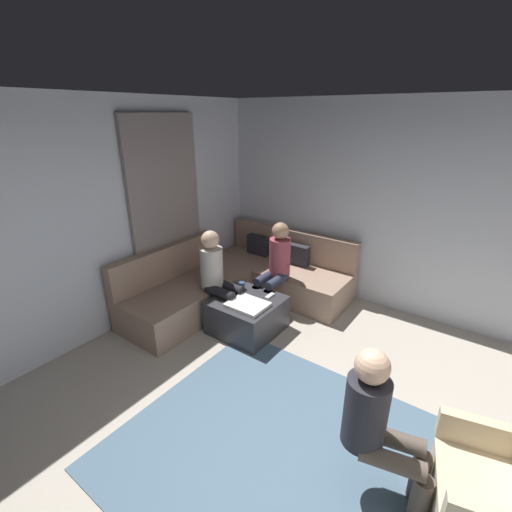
% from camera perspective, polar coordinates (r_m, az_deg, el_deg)
% --- Properties ---
extents(ground_plane, '(6.00, 6.00, 0.10)m').
position_cam_1_polar(ground_plane, '(3.14, 7.77, -32.58)').
color(ground_plane, '#B2A899').
extents(wall_back, '(6.00, 0.12, 2.70)m').
position_cam_1_polar(wall_back, '(4.80, 25.93, 5.98)').
color(wall_back, silver).
rests_on(wall_back, ground_plane).
extents(wall_left, '(0.12, 6.00, 2.70)m').
position_cam_1_polar(wall_left, '(4.22, -28.63, 3.51)').
color(wall_left, silver).
rests_on(wall_left, ground_plane).
extents(curtain_panel, '(0.06, 1.10, 2.50)m').
position_cam_1_polar(curtain_panel, '(4.83, -14.14, 6.40)').
color(curtain_panel, gray).
rests_on(curtain_panel, ground_plane).
extents(area_rug, '(2.60, 2.20, 0.01)m').
position_cam_1_polar(area_rug, '(3.20, 5.23, -29.22)').
color(area_rug, slate).
rests_on(area_rug, ground_plane).
extents(sectional_couch, '(2.10, 2.55, 0.87)m').
position_cam_1_polar(sectional_couch, '(5.05, -2.48, -4.01)').
color(sectional_couch, '#9E7F6B').
rests_on(sectional_couch, ground_plane).
extents(ottoman, '(0.76, 0.76, 0.42)m').
position_cam_1_polar(ottoman, '(4.38, -1.43, -9.43)').
color(ottoman, '#333338').
rests_on(ottoman, ground_plane).
extents(folded_blanket, '(0.44, 0.36, 0.04)m').
position_cam_1_polar(folded_blanket, '(4.13, -1.37, -7.84)').
color(folded_blanket, white).
rests_on(folded_blanket, ottoman).
extents(coffee_mug, '(0.08, 0.08, 0.10)m').
position_cam_1_polar(coffee_mug, '(4.50, -2.30, -4.80)').
color(coffee_mug, '#334C72').
rests_on(coffee_mug, ottoman).
extents(game_remote, '(0.05, 0.15, 0.02)m').
position_cam_1_polar(game_remote, '(4.34, 2.22, -6.43)').
color(game_remote, white).
rests_on(game_remote, ottoman).
extents(armchair, '(0.71, 0.83, 0.85)m').
position_cam_1_polar(armchair, '(2.99, 33.67, -29.98)').
color(armchair, '#C6B593').
rests_on(armchair, ground_plane).
extents(person_on_couch_back, '(0.30, 0.60, 1.20)m').
position_cam_1_polar(person_on_couch_back, '(4.65, 3.18, -1.33)').
color(person_on_couch_back, '#2D3347').
rests_on(person_on_couch_back, ground_plane).
extents(person_on_couch_side, '(0.60, 0.30, 1.20)m').
position_cam_1_polar(person_on_couch_side, '(4.38, -6.15, -2.97)').
color(person_on_couch_side, black).
rests_on(person_on_couch_side, ground_plane).
extents(person_on_armchair, '(0.61, 0.38, 1.18)m').
position_cam_1_polar(person_on_armchair, '(2.64, 19.22, -24.13)').
color(person_on_armchair, brown).
rests_on(person_on_armchair, ground_plane).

